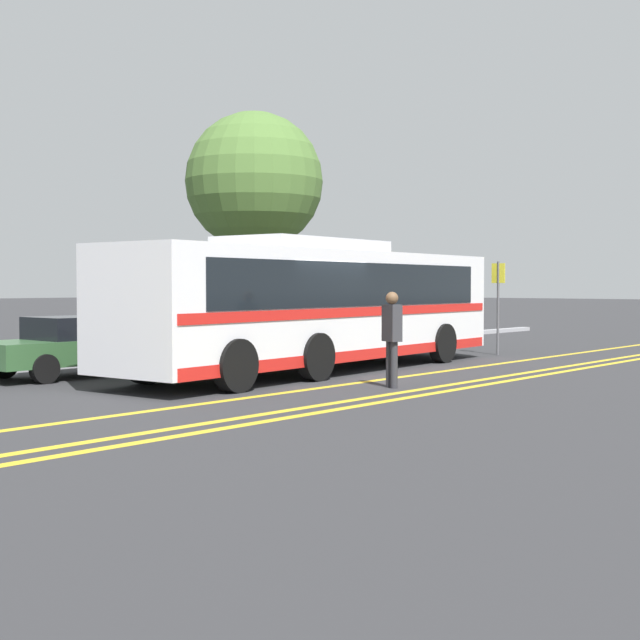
% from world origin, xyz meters
% --- Properties ---
extents(ground_plane, '(220.00, 220.00, 0.00)m').
position_xyz_m(ground_plane, '(0.00, 0.00, 0.00)').
color(ground_plane, '#2D2D30').
extents(lane_strip_0, '(31.76, 0.20, 0.01)m').
position_xyz_m(lane_strip_0, '(1.15, -1.75, 0.00)').
color(lane_strip_0, gold).
rests_on(lane_strip_0, ground_plane).
extents(lane_strip_1, '(31.76, 0.20, 0.01)m').
position_xyz_m(lane_strip_1, '(1.15, -3.36, 0.00)').
color(lane_strip_1, gold).
rests_on(lane_strip_1, ground_plane).
extents(lane_strip_2, '(31.76, 0.20, 0.01)m').
position_xyz_m(lane_strip_2, '(1.15, -3.89, 0.00)').
color(lane_strip_2, gold).
rests_on(lane_strip_2, ground_plane).
extents(curb_strip, '(39.76, 0.36, 0.15)m').
position_xyz_m(curb_strip, '(1.15, 5.58, 0.07)').
color(curb_strip, '#99999E').
rests_on(curb_strip, ground_plane).
extents(transit_bus, '(12.21, 3.34, 3.01)m').
position_xyz_m(transit_bus, '(1.14, 0.45, 1.57)').
color(transit_bus, silver).
rests_on(transit_bus, ground_plane).
extents(parked_car_1, '(4.55, 1.80, 1.30)m').
position_xyz_m(parked_car_1, '(-3.07, 3.70, 0.67)').
color(parked_car_1, '#335B33').
rests_on(parked_car_1, ground_plane).
extents(parked_car_2, '(4.80, 1.94, 1.40)m').
position_xyz_m(parked_car_2, '(2.94, 3.92, 0.72)').
color(parked_car_2, olive).
rests_on(parked_car_2, ground_plane).
extents(pedestrian_0, '(0.37, 0.47, 1.85)m').
position_xyz_m(pedestrian_0, '(-0.49, -2.78, 1.07)').
color(pedestrian_0, '#2D2D33').
rests_on(pedestrian_0, ground_plane).
extents(bus_stop_sign, '(0.07, 0.40, 2.65)m').
position_xyz_m(bus_stop_sign, '(8.06, -0.29, 1.66)').
color(bus_stop_sign, '#59595E').
rests_on(bus_stop_sign, ground_plane).
extents(tree_0, '(4.44, 4.44, 7.55)m').
position_xyz_m(tree_0, '(6.14, 7.50, 5.32)').
color(tree_0, '#513823').
rests_on(tree_0, ground_plane).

